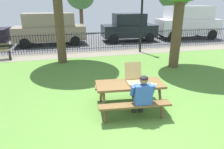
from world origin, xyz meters
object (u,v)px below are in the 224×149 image
object	(u,v)px
pizza_slice_on_table	(151,84)
adult_at_table	(142,95)
parked_car_center	(129,27)
parked_car_right	(188,22)
picnic_table_foreground	(130,89)
parked_car_left	(50,28)
pizza_box_open	(135,79)
lamp_post_walkway	(142,5)

from	to	relation	value
pizza_slice_on_table	adult_at_table	bearing A→B (deg)	-138.22
parked_car_center	parked_car_right	xyz separation A→B (m)	(4.77, -0.00, 0.29)
parked_car_right	pizza_slice_on_table	bearing A→B (deg)	-126.56
picnic_table_foreground	parked_car_left	distance (m)	10.06
picnic_table_foreground	parked_car_center	xyz separation A→B (m)	(3.11, 9.74, 0.41)
pizza_slice_on_table	parked_car_right	xyz separation A→B (m)	(7.35, 9.92, 0.53)
pizza_box_open	lamp_post_walkway	distance (m)	6.99
pizza_slice_on_table	adult_at_table	xyz separation A→B (m)	(-0.38, -0.34, -0.12)
picnic_table_foreground	pizza_box_open	xyz separation A→B (m)	(0.15, 0.05, 0.27)
adult_at_table	lamp_post_walkway	bearing A→B (deg)	69.43
adult_at_table	lamp_post_walkway	xyz separation A→B (m)	(2.56, 6.83, 1.94)
parked_car_right	pizza_box_open	bearing A→B (deg)	-128.58
pizza_slice_on_table	lamp_post_walkway	distance (m)	7.09
picnic_table_foreground	lamp_post_walkway	bearing A→B (deg)	66.75
parked_car_center	pizza_slice_on_table	bearing A→B (deg)	-104.60
adult_at_table	parked_car_left	size ratio (longest dim) A/B	0.26
lamp_post_walkway	parked_car_left	xyz separation A→B (m)	(-5.16, 3.43, -1.50)
picnic_table_foreground	pizza_slice_on_table	bearing A→B (deg)	-18.24
parked_car_left	pizza_slice_on_table	bearing A→B (deg)	-73.30
pizza_slice_on_table	parked_car_center	bearing A→B (deg)	75.40
pizza_box_open	parked_car_left	bearing A→B (deg)	105.01
adult_at_table	parked_car_left	xyz separation A→B (m)	(-2.59, 10.26, 0.44)
pizza_slice_on_table	parked_car_center	world-z (taller)	parked_car_center
adult_at_table	parked_car_center	xyz separation A→B (m)	(2.96, 10.26, 0.35)
adult_at_table	parked_car_left	bearing A→B (deg)	104.19
picnic_table_foreground	parked_car_left	size ratio (longest dim) A/B	0.41
lamp_post_walkway	parked_car_left	bearing A→B (deg)	146.40
picnic_table_foreground	parked_car_center	distance (m)	10.24
adult_at_table	parked_car_center	bearing A→B (deg)	73.88
parked_car_right	adult_at_table	bearing A→B (deg)	-127.02
picnic_table_foreground	adult_at_table	size ratio (longest dim) A/B	1.61
pizza_slice_on_table	parked_car_right	size ratio (longest dim) A/B	0.05
pizza_box_open	parked_car_center	size ratio (longest dim) A/B	0.14
pizza_box_open	pizza_slice_on_table	world-z (taller)	pizza_box_open
picnic_table_foreground	lamp_post_walkway	xyz separation A→B (m)	(2.71, 6.31, 2.00)
lamp_post_walkway	parked_car_left	size ratio (longest dim) A/B	0.92
parked_car_left	parked_car_right	bearing A→B (deg)	-0.00
picnic_table_foreground	pizza_box_open	world-z (taller)	pizza_box_open
picnic_table_foreground	parked_car_right	distance (m)	12.55
pizza_box_open	parked_car_center	bearing A→B (deg)	73.02
lamp_post_walkway	adult_at_table	bearing A→B (deg)	-110.57
parked_car_left	parked_car_center	world-z (taller)	parked_car_left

